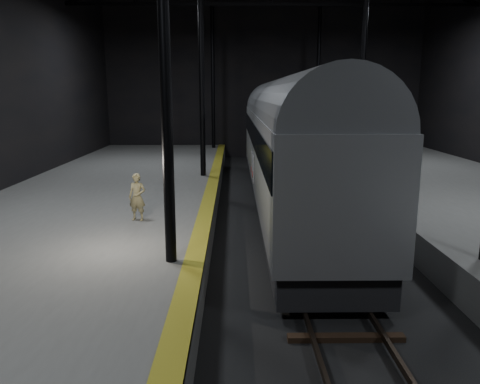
{
  "coord_description": "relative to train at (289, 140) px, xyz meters",
  "views": [
    {
      "loc": [
        -2.28,
        -14.7,
        4.95
      ],
      "look_at": [
        -2.1,
        -0.73,
        2.0
      ],
      "focal_mm": 35.0,
      "sensor_mm": 36.0,
      "label": 1
    }
  ],
  "objects": [
    {
      "name": "track",
      "position": [
        0.0,
        -4.8,
        -2.99
      ],
      "size": [
        2.4,
        43.0,
        0.24
      ],
      "color": "#3F3328",
      "rests_on": "ground"
    },
    {
      "name": "platform_left",
      "position": [
        -7.5,
        -4.8,
        -2.56
      ],
      "size": [
        9.0,
        43.8,
        1.0
      ],
      "primitive_type": "cube",
      "color": "#585855",
      "rests_on": "ground"
    },
    {
      "name": "train",
      "position": [
        0.0,
        0.0,
        0.0
      ],
      "size": [
        3.07,
        20.51,
        5.48
      ],
      "color": "#A7AAAF",
      "rests_on": "ground"
    },
    {
      "name": "tactile_strip",
      "position": [
        -3.25,
        -4.8,
        -2.05
      ],
      "size": [
        0.5,
        43.8,
        0.01
      ],
      "primitive_type": "cube",
      "color": "olive",
      "rests_on": "platform_left"
    },
    {
      "name": "ground",
      "position": [
        0.0,
        -4.8,
        -3.06
      ],
      "size": [
        44.0,
        44.0,
        0.0
      ],
      "primitive_type": "plane",
      "color": "black",
      "rests_on": "ground"
    },
    {
      "name": "woman",
      "position": [
        -5.34,
        -5.08,
        -1.3
      ],
      "size": [
        0.61,
        0.46,
        1.51
      ],
      "primitive_type": "imported",
      "rotation": [
        0.0,
        0.0,
        -0.2
      ],
      "color": "#978B5C",
      "rests_on": "platform_left"
    }
  ]
}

